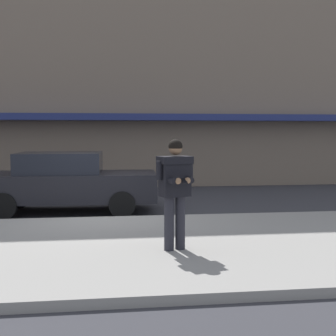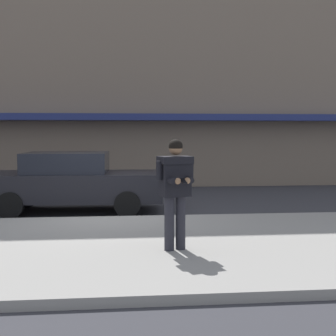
% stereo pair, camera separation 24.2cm
% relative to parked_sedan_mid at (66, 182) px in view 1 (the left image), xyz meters
% --- Properties ---
extents(ground_plane, '(80.00, 80.00, 0.00)m').
position_rel_parked_sedan_mid_xyz_m(ground_plane, '(0.92, -1.30, -0.79)').
color(ground_plane, '#333338').
extents(sidewalk, '(32.00, 5.30, 0.14)m').
position_rel_parked_sedan_mid_xyz_m(sidewalk, '(1.92, -4.15, -0.72)').
color(sidewalk, gray).
rests_on(sidewalk, ground).
extents(curb_paint_line, '(28.00, 0.12, 0.01)m').
position_rel_parked_sedan_mid_xyz_m(curb_paint_line, '(1.92, -1.25, -0.79)').
color(curb_paint_line, silver).
rests_on(curb_paint_line, ground).
extents(storefront_facade, '(28.00, 4.70, 12.15)m').
position_rel_parked_sedan_mid_xyz_m(storefront_facade, '(1.92, 7.19, 5.27)').
color(storefront_facade, '#756656').
rests_on(storefront_facade, ground).
extents(parked_sedan_mid, '(4.58, 2.08, 1.54)m').
position_rel_parked_sedan_mid_xyz_m(parked_sedan_mid, '(0.00, 0.00, 0.00)').
color(parked_sedan_mid, black).
rests_on(parked_sedan_mid, ground).
extents(man_texting_on_phone, '(0.63, 0.64, 1.81)m').
position_rel_parked_sedan_mid_xyz_m(man_texting_on_phone, '(2.12, -4.70, 0.46)').
color(man_texting_on_phone, '#23232B').
rests_on(man_texting_on_phone, sidewalk).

